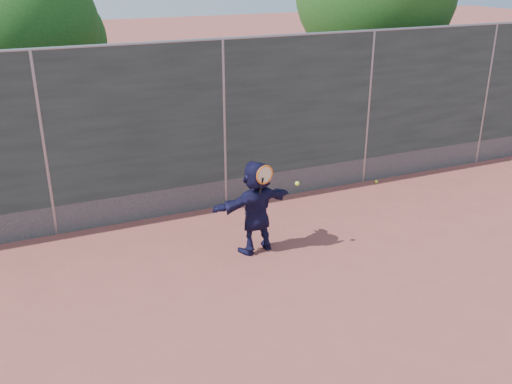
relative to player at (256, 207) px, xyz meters
name	(u,v)px	position (x,y,z in m)	size (l,w,h in m)	color
ground	(320,301)	(0.20, -1.67, -0.73)	(80.00, 80.00, 0.00)	#9E4C42
player	(256,207)	(0.00, 0.00, 0.00)	(1.36, 0.43, 1.47)	#151437
ball_ground	(376,182)	(3.39, 1.64, -0.70)	(0.07, 0.07, 0.07)	#D5FB37
fence	(224,122)	(0.20, 1.83, 0.85)	(20.00, 0.06, 3.03)	#38423D
swing_action	(268,177)	(0.10, -0.20, 0.54)	(0.70, 0.16, 0.51)	orange
tree_left	(28,31)	(-2.65, 4.88, 2.21)	(3.15, 3.00, 4.53)	#382314
weed_clump	(243,198)	(0.49, 1.71, -0.60)	(0.68, 0.07, 0.30)	#387226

